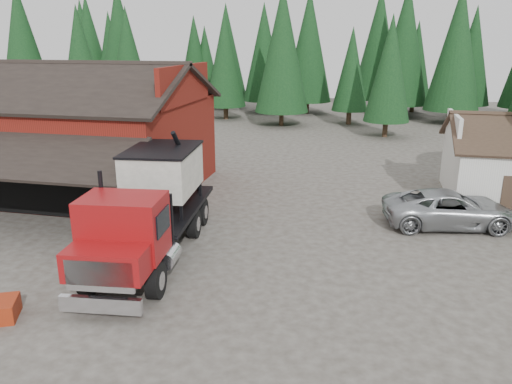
# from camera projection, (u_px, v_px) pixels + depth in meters

# --- Properties ---
(ground) EXTENTS (120.00, 120.00, 0.00)m
(ground) POSITION_uv_depth(u_px,v_px,m) (225.00, 285.00, 17.49)
(ground) COLOR #403B32
(ground) RESTS_ON ground
(red_barn) EXTENTS (12.80, 13.63, 7.18)m
(red_barn) POSITION_uv_depth(u_px,v_px,m) (87.00, 142.00, 28.26)
(red_barn) COLOR maroon
(red_barn) RESTS_ON ground
(conifer_backdrop) EXTENTS (76.00, 16.00, 16.00)m
(conifer_backdrop) POSITION_uv_depth(u_px,v_px,m) (328.00, 115.00, 56.66)
(conifer_backdrop) COLOR black
(conifer_backdrop) RESTS_ON ground
(near_pine_a) EXTENTS (4.40, 4.40, 11.40)m
(near_pine_a) POSITION_uv_depth(u_px,v_px,m) (81.00, 61.00, 46.39)
(near_pine_a) COLOR #382619
(near_pine_a) RESTS_ON ground
(near_pine_b) EXTENTS (3.96, 3.96, 10.40)m
(near_pine_b) POSITION_uv_depth(u_px,v_px,m) (390.00, 69.00, 42.47)
(near_pine_b) COLOR #382619
(near_pine_b) RESTS_ON ground
(near_pine_d) EXTENTS (5.28, 5.28, 13.40)m
(near_pine_d) POSITION_uv_depth(u_px,v_px,m) (282.00, 49.00, 47.88)
(near_pine_d) COLOR #382619
(near_pine_d) RESTS_ON ground
(feed_truck) EXTENTS (3.83, 10.43, 4.60)m
(feed_truck) POSITION_uv_depth(u_px,v_px,m) (151.00, 203.00, 19.36)
(feed_truck) COLOR black
(feed_truck) RESTS_ON ground
(silver_car) EXTENTS (6.37, 3.78, 1.66)m
(silver_car) POSITION_uv_depth(u_px,v_px,m) (450.00, 209.00, 22.80)
(silver_car) COLOR #A8ABB0
(silver_car) RESTS_ON ground
(equip_box) EXTENTS (1.10, 1.29, 0.60)m
(equip_box) POSITION_uv_depth(u_px,v_px,m) (5.00, 309.00, 15.34)
(equip_box) COLOR maroon
(equip_box) RESTS_ON ground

